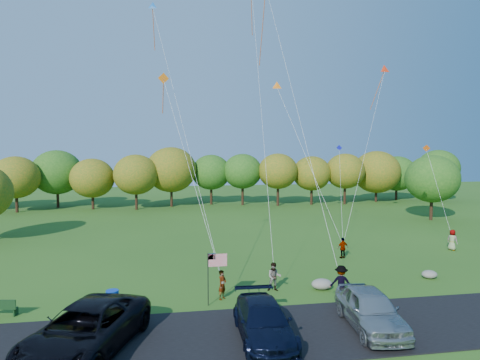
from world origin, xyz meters
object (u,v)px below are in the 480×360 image
at_px(minivan_silver, 370,309).
at_px(flyer_a, 222,285).
at_px(flyer_c, 341,282).
at_px(flyer_e, 452,240).
at_px(flyer_b, 274,277).
at_px(park_bench, 0,308).
at_px(minivan_dark, 85,330).
at_px(minivan_navy, 264,322).
at_px(trash_barrel, 112,300).
at_px(flyer_d, 343,248).

xyz_separation_m(minivan_silver, flyer_a, (-6.20, 5.04, -0.15)).
xyz_separation_m(flyer_c, flyer_e, (13.41, 9.14, -0.11)).
relative_size(flyer_b, park_bench, 1.04).
bearing_deg(minivan_dark, flyer_b, 53.19).
xyz_separation_m(minivan_silver, flyer_c, (0.22, 3.89, -0.01)).
height_order(flyer_e, park_bench, flyer_e).
xyz_separation_m(minivan_dark, park_bench, (-4.86, 4.69, -0.54)).
relative_size(minivan_navy, trash_barrel, 5.54).
distance_m(minivan_silver, park_bench, 17.87).
bearing_deg(flyer_e, flyer_a, 85.66).
distance_m(flyer_c, park_bench, 17.55).
distance_m(minivan_dark, flyer_b, 11.24).
bearing_deg(flyer_b, flyer_a, -154.14).
distance_m(minivan_silver, flyer_e, 18.86).
bearing_deg(minivan_dark, flyer_c, 38.20).
distance_m(flyer_b, trash_barrel, 9.04).
distance_m(flyer_a, flyer_b, 3.26).
height_order(flyer_a, park_bench, flyer_a).
relative_size(flyer_a, flyer_b, 0.97).
height_order(flyer_b, flyer_c, flyer_c).
height_order(minivan_silver, flyer_b, minivan_silver).
bearing_deg(flyer_e, minivan_silver, 107.42).
distance_m(minivan_dark, flyer_a, 8.22).
height_order(flyer_a, flyer_e, flyer_e).
height_order(flyer_b, park_bench, flyer_b).
height_order(minivan_dark, minivan_silver, minivan_dark).
xyz_separation_m(minivan_dark, flyer_e, (26.09, 13.32, -0.18)).
bearing_deg(flyer_a, flyer_d, -15.51).
relative_size(minivan_navy, flyer_c, 2.86).
bearing_deg(minivan_silver, trash_barrel, 164.13).
distance_m(minivan_dark, trash_barrel, 4.91).
relative_size(flyer_a, trash_barrel, 1.65).
relative_size(minivan_silver, flyer_a, 3.25).
bearing_deg(flyer_a, flyer_b, -35.86).
relative_size(flyer_b, flyer_d, 1.06).
bearing_deg(flyer_d, trash_barrel, 15.40).
relative_size(minivan_dark, flyer_d, 4.41).
distance_m(flyer_c, trash_barrel, 12.24).
distance_m(minivan_dark, park_bench, 6.78).
distance_m(flyer_e, trash_barrel, 26.99).
height_order(flyer_c, flyer_e, flyer_c).
relative_size(flyer_a, park_bench, 1.01).
distance_m(minivan_dark, flyer_d, 20.50).
xyz_separation_m(flyer_b, flyer_c, (3.27, -1.98, 0.11)).
relative_size(flyer_c, trash_barrel, 1.94).
distance_m(flyer_b, park_bench, 14.34).
bearing_deg(minivan_silver, minivan_dark, -173.68).
height_order(minivan_navy, flyer_e, flyer_e).
relative_size(flyer_e, park_bench, 1.04).
bearing_deg(flyer_a, park_bench, 132.60).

